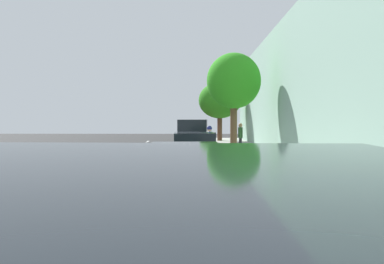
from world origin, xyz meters
TOP-DOWN VIEW (x-y plane):
  - ground at (0.00, 0.00)m, footprint 75.49×75.49m
  - sidewalk at (3.93, 0.00)m, footprint 3.17×47.18m
  - curb_edge at (2.27, 0.00)m, footprint 0.16×47.18m
  - lane_stripe_centre at (-2.98, -1.49)m, footprint 0.14×44.20m
  - lane_stripe_bike_edge at (0.80, 0.00)m, footprint 0.12×47.18m
  - building_facade at (5.77, 0.00)m, footprint 0.50×47.18m
  - parked_sedan_black_second at (1.12, -8.68)m, footprint 1.97×4.46m
  - parked_sedan_green_mid at (1.27, -1.30)m, footprint 1.95×4.46m
  - parked_suv_silver_far at (1.15, 7.73)m, footprint 2.12×4.78m
  - parked_sedan_red_farthest at (1.27, 15.95)m, footprint 2.01×4.48m
  - bicycle_at_curb at (1.80, 3.78)m, footprint 1.46×0.97m
  - cyclist_with_backpack at (2.03, 3.33)m, footprint 0.48×0.60m
  - street_tree_near_cyclist at (3.31, 4.64)m, footprint 2.85×2.85m
  - street_tree_mid_block at (3.31, 18.71)m, footprint 3.63×3.63m
  - pedestrian_on_phone at (3.81, 5.98)m, footprint 0.30×0.61m

SIDE VIEW (x-z plane):
  - ground at x=0.00m, z-range 0.00..0.00m
  - lane_stripe_bike_edge at x=0.80m, z-range 0.00..0.01m
  - lane_stripe_centre at x=-2.98m, z-range 0.00..0.01m
  - sidewalk at x=3.93m, z-range 0.00..0.14m
  - curb_edge at x=2.27m, z-range 0.00..0.14m
  - bicycle_at_curb at x=1.80m, z-range 0.00..0.72m
  - parked_sedan_black_second at x=1.12m, z-range -0.01..1.51m
  - parked_sedan_green_mid at x=1.27m, z-range -0.01..1.51m
  - parked_sedan_red_farthest at x=1.27m, z-range -0.01..1.51m
  - parked_suv_silver_far at x=1.15m, z-range 0.03..2.02m
  - cyclist_with_backpack at x=2.03m, z-range 0.19..1.89m
  - pedestrian_on_phone at x=3.81m, z-range 0.25..1.90m
  - building_facade at x=5.77m, z-range 0.00..6.93m
  - street_tree_mid_block at x=3.31m, z-range 1.07..6.06m
  - street_tree_near_cyclist at x=3.31m, z-range 1.32..6.69m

